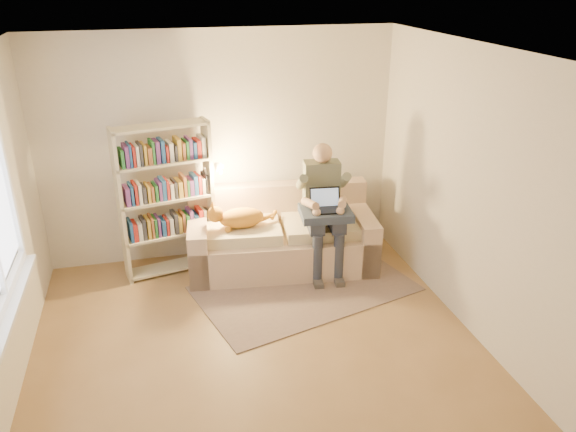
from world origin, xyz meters
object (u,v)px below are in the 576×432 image
object	(u,v)px
sofa	(281,239)
laptop	(325,204)
cat	(236,217)
bookshelf	(166,193)
person	(323,202)

from	to	relation	value
sofa	laptop	bearing A→B (deg)	-32.30
cat	bookshelf	bearing A→B (deg)	167.75
sofa	laptop	size ratio (longest dim) A/B	6.06
laptop	sofa	bearing A→B (deg)	147.70
person	cat	world-z (taller)	person
sofa	bookshelf	size ratio (longest dim) A/B	1.27
bookshelf	sofa	bearing A→B (deg)	-19.75
sofa	laptop	world-z (taller)	laptop
sofa	cat	bearing A→B (deg)	-165.26
person	laptop	bearing A→B (deg)	-95.47
sofa	person	distance (m)	0.69
bookshelf	person	bearing A→B (deg)	-24.67
sofa	cat	xyz separation A→B (m)	(-0.52, -0.08, 0.36)
sofa	person	bearing A→B (deg)	-19.13
sofa	person	world-z (taller)	person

